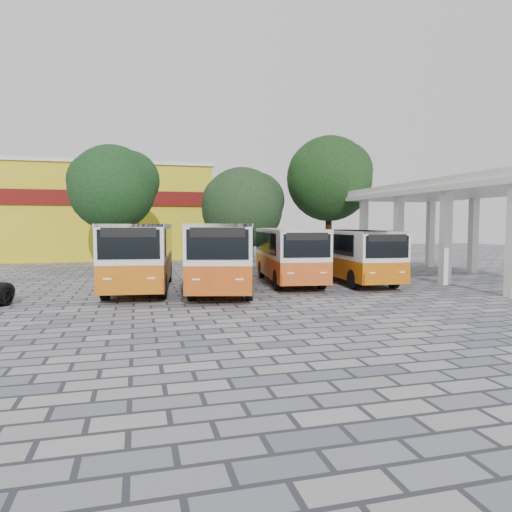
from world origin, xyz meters
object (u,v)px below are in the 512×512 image
object	(u,v)px
bus_centre_left	(224,252)
bus_far_right	(354,252)
bus_centre_right	(289,252)
bus_far_left	(141,252)

from	to	relation	value
bus_centre_left	bus_far_right	world-z (taller)	bus_centre_left
bus_centre_left	bus_centre_right	distance (m)	4.15
bus_centre_left	bus_centre_right	size ratio (longest dim) A/B	1.12
bus_centre_right	bus_far_left	bearing A→B (deg)	-168.50
bus_far_left	bus_far_right	size ratio (longest dim) A/B	1.13
bus_far_right	bus_far_left	bearing A→B (deg)	-175.84
bus_centre_left	bus_far_right	distance (m)	7.25
bus_centre_left	bus_far_right	bearing A→B (deg)	23.52
bus_far_left	bus_centre_left	xyz separation A→B (m)	(3.74, -1.21, 0.01)
bus_far_left	bus_centre_right	xyz separation A→B (m)	(7.48, 0.59, -0.14)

